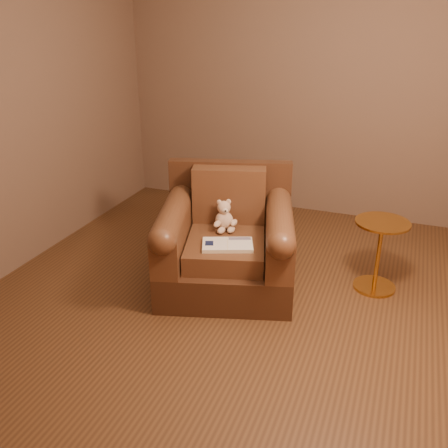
% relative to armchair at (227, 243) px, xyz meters
% --- Properties ---
extents(floor, '(4.00, 4.00, 0.00)m').
position_rel_armchair_xyz_m(floor, '(0.23, -0.18, -0.35)').
color(floor, brown).
rests_on(floor, ground).
extents(room, '(4.02, 4.02, 2.71)m').
position_rel_armchair_xyz_m(room, '(0.23, -0.18, 1.36)').
color(room, brown).
rests_on(room, ground).
extents(armchair, '(1.24, 1.21, 0.91)m').
position_rel_armchair_xyz_m(armchair, '(0.00, 0.00, 0.00)').
color(armchair, '#412515').
rests_on(armchair, floor).
extents(teddy_bear, '(0.19, 0.21, 0.25)m').
position_rel_armchair_xyz_m(teddy_bear, '(-0.05, 0.07, 0.18)').
color(teddy_bear, beige).
rests_on(teddy_bear, armchair).
extents(guidebook, '(0.43, 0.34, 0.03)m').
position_rel_armchair_xyz_m(guidebook, '(0.09, -0.22, 0.10)').
color(guidebook, beige).
rests_on(guidebook, armchair).
extents(side_table, '(0.41, 0.41, 0.58)m').
position_rel_armchair_xyz_m(side_table, '(1.14, 0.33, -0.04)').
color(side_table, gold).
rests_on(side_table, floor).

